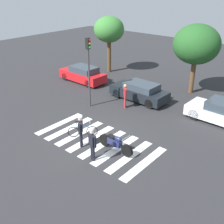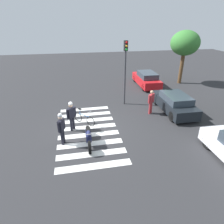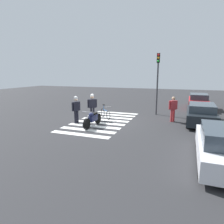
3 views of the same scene
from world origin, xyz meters
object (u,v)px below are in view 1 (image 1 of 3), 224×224
(officer_on_foot, at_px, (81,128))
(car_red_convertible, at_px, (83,74))
(leaning_bicycle, at_px, (83,131))
(police_motorcycle, at_px, (115,143))
(pedestrian_bystander, at_px, (125,94))
(car_black_suv, at_px, (139,92))
(car_white_van, at_px, (224,113))
(officer_by_motorcycle, at_px, (92,142))
(traffic_light_pole, at_px, (89,62))

(officer_on_foot, distance_m, car_red_convertible, 10.40)
(leaning_bicycle, bearing_deg, officer_on_foot, -48.16)
(police_motorcycle, distance_m, officer_on_foot, 1.95)
(officer_on_foot, height_order, pedestrian_bystander, officer_on_foot)
(leaning_bicycle, relative_size, car_red_convertible, 0.28)
(car_black_suv, height_order, car_white_van, car_white_van)
(officer_by_motorcycle, bearing_deg, officer_on_foot, 158.99)
(pedestrian_bystander, xyz_separation_m, car_red_convertible, (-6.11, 1.92, -0.32))
(officer_by_motorcycle, distance_m, traffic_light_pole, 6.81)
(pedestrian_bystander, distance_m, car_black_suv, 1.79)
(leaning_bicycle, distance_m, pedestrian_bystander, 4.75)
(police_motorcycle, xyz_separation_m, leaning_bicycle, (-2.32, -0.10, -0.10))
(car_red_convertible, bearing_deg, police_motorcycle, -35.61)
(police_motorcycle, relative_size, car_red_convertible, 0.51)
(car_black_suv, bearing_deg, officer_on_foot, -79.63)
(car_red_convertible, bearing_deg, car_white_van, 1.24)
(leaning_bicycle, relative_size, officer_by_motorcycle, 0.68)
(car_white_van, xyz_separation_m, traffic_light_pole, (-8.01, -3.55, 2.46))
(leaning_bicycle, distance_m, traffic_light_pole, 5.05)
(officer_by_motorcycle, relative_size, car_black_suv, 0.42)
(police_motorcycle, bearing_deg, traffic_light_pole, 147.19)
(car_red_convertible, distance_m, car_black_suv, 6.08)
(car_white_van, bearing_deg, traffic_light_pole, -156.11)
(car_black_suv, distance_m, traffic_light_pole, 4.46)
(officer_on_foot, distance_m, officer_by_motorcycle, 1.44)
(leaning_bicycle, bearing_deg, pedestrian_bystander, 97.67)
(police_motorcycle, relative_size, leaning_bicycle, 1.80)
(officer_by_motorcycle, bearing_deg, police_motorcycle, 76.39)
(leaning_bicycle, xyz_separation_m, officer_by_motorcycle, (1.99, -1.24, 0.68))
(officer_by_motorcycle, height_order, car_black_suv, officer_by_motorcycle)
(traffic_light_pole, bearing_deg, car_white_van, 23.89)
(car_black_suv, distance_m, car_white_van, 6.05)
(officer_on_foot, relative_size, car_red_convertible, 0.42)
(leaning_bicycle, xyz_separation_m, officer_on_foot, (0.65, -0.73, 0.71))
(car_red_convertible, bearing_deg, leaning_bicycle, -44.32)
(car_black_suv, relative_size, traffic_light_pole, 0.92)
(leaning_bicycle, xyz_separation_m, traffic_light_pole, (-2.64, 3.29, 2.77))
(police_motorcycle, height_order, pedestrian_bystander, pedestrian_bystander)
(pedestrian_bystander, relative_size, car_black_suv, 0.39)
(officer_on_foot, relative_size, car_black_suv, 0.42)
(officer_by_motorcycle, xyz_separation_m, traffic_light_pole, (-4.63, 4.53, 2.09))
(car_white_van, bearing_deg, leaning_bicycle, -128.15)
(leaning_bicycle, relative_size, car_white_van, 0.28)
(leaning_bicycle, relative_size, car_black_suv, 0.28)
(car_red_convertible, height_order, car_white_van, car_white_van)
(police_motorcycle, distance_m, officer_by_motorcycle, 1.49)
(officer_by_motorcycle, bearing_deg, car_black_suv, 109.07)
(pedestrian_bystander, relative_size, car_red_convertible, 0.40)
(leaning_bicycle, height_order, officer_by_motorcycle, officer_by_motorcycle)
(pedestrian_bystander, height_order, car_white_van, pedestrian_bystander)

